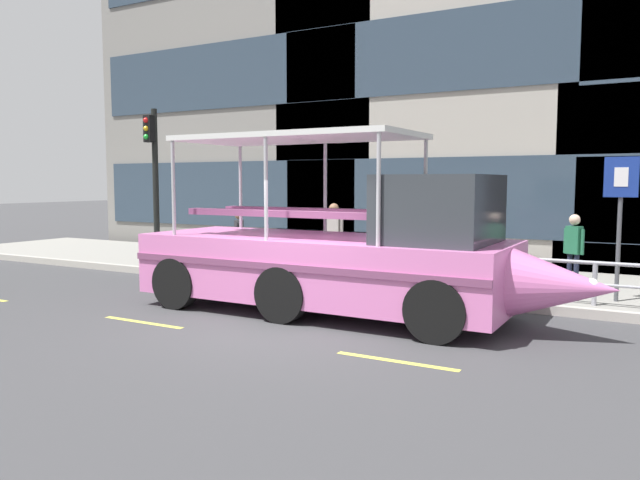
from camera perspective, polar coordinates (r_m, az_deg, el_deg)
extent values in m
plane|color=#3D3D3F|center=(10.82, -2.51, -7.82)|extent=(120.00, 120.00, 0.00)
cube|color=gray|center=(15.75, 8.40, -3.37)|extent=(32.00, 4.80, 0.18)
cube|color=#B2ADA3|center=(13.49, 4.55, -4.80)|extent=(32.00, 0.18, 0.18)
cube|color=#DBD64C|center=(11.44, -15.96, -7.29)|extent=(1.80, 0.12, 0.01)
cube|color=#DBD64C|center=(8.77, 7.03, -11.01)|extent=(1.80, 0.12, 0.01)
cube|color=#2D3D4C|center=(22.16, -9.14, 4.21)|extent=(10.57, 0.06, 2.25)
cube|color=#2D3D4C|center=(22.46, -9.30, 14.70)|extent=(10.57, 0.06, 2.25)
cube|color=#2D3D4C|center=(18.24, 11.13, 3.95)|extent=(10.54, 0.06, 2.25)
cube|color=#2D3D4C|center=(18.60, 11.37, 16.67)|extent=(10.54, 0.06, 2.25)
cylinder|color=#9EA0A8|center=(13.60, 5.76, -0.95)|extent=(12.00, 0.07, 0.07)
cylinder|color=#9EA0A8|center=(13.65, 5.74, -2.61)|extent=(12.00, 0.06, 0.06)
cylinder|color=#9EA0A8|center=(16.97, -13.12, -1.16)|extent=(0.09, 0.09, 0.80)
cylinder|color=#9EA0A8|center=(15.86, -8.57, -1.53)|extent=(0.09, 0.09, 0.80)
cylinder|color=#9EA0A8|center=(14.87, -3.36, -1.94)|extent=(0.09, 0.09, 0.80)
cylinder|color=#9EA0A8|center=(14.02, 2.53, -2.38)|extent=(0.09, 0.09, 0.80)
cylinder|color=#9EA0A8|center=(13.33, 9.12, -2.84)|extent=(0.09, 0.09, 0.80)
cylinder|color=#9EA0A8|center=(12.84, 16.31, -3.31)|extent=(0.09, 0.09, 0.80)
cylinder|color=#9EA0A8|center=(12.57, 23.95, -3.74)|extent=(0.09, 0.09, 0.80)
cylinder|color=black|center=(17.62, -14.87, 4.68)|extent=(0.16, 0.16, 4.26)
cube|color=black|center=(17.53, -15.46, 9.84)|extent=(0.24, 0.20, 0.72)
sphere|color=red|center=(17.48, -15.74, 10.57)|extent=(0.14, 0.14, 0.14)
sphere|color=gold|center=(17.46, -15.72, 9.85)|extent=(0.14, 0.14, 0.14)
sphere|color=green|center=(17.44, -15.70, 9.13)|extent=(0.14, 0.14, 0.14)
cylinder|color=#4C4F54|center=(13.09, 25.81, 0.79)|extent=(0.08, 0.08, 2.73)
cube|color=navy|center=(13.00, 25.98, 5.23)|extent=(0.60, 0.04, 0.76)
cube|color=white|center=(12.98, 25.98, 5.24)|extent=(0.24, 0.01, 0.36)
cube|color=pink|center=(11.72, 0.18, -2.54)|extent=(7.04, 2.44, 1.16)
cone|color=pink|center=(10.33, 21.54, -3.99)|extent=(1.58, 1.10, 1.10)
cylinder|color=pink|center=(13.77, -12.68, -1.48)|extent=(0.35, 1.10, 1.10)
cube|color=#783F64|center=(10.64, -3.11, -2.56)|extent=(7.04, 0.04, 0.12)
sphere|color=white|center=(10.28, 23.73, -3.84)|extent=(0.22, 0.22, 0.22)
cube|color=#33383D|center=(10.68, 10.94, 2.83)|extent=(1.76, 2.05, 1.15)
cube|color=silver|center=(11.90, -2.06, 9.40)|extent=(4.57, 2.24, 0.10)
cylinder|color=#B2B2B7|center=(11.90, 9.67, 4.71)|extent=(0.07, 0.07, 1.82)
cylinder|color=#B2B2B7|center=(9.91, 5.41, 4.64)|extent=(0.07, 0.07, 1.82)
cylinder|color=#B2B2B7|center=(12.80, 0.48, 4.83)|extent=(0.07, 0.07, 1.82)
cylinder|color=#B2B2B7|center=(10.97, -5.00, 4.71)|extent=(0.07, 0.07, 1.82)
cylinder|color=#B2B2B7|center=(13.98, -7.33, 4.83)|extent=(0.07, 0.07, 1.82)
cylinder|color=#B2B2B7|center=(12.33, -13.34, 4.66)|extent=(0.07, 0.07, 1.82)
cube|color=#783F64|center=(12.39, -0.62, 2.68)|extent=(4.21, 0.28, 0.12)
cube|color=#783F64|center=(11.39, -3.58, 2.44)|extent=(4.21, 0.28, 0.12)
cylinder|color=black|center=(11.80, 14.18, -4.40)|extent=(1.00, 0.28, 1.00)
cylinder|color=black|center=(9.70, 10.62, -6.44)|extent=(1.00, 0.28, 1.00)
cylinder|color=black|center=(12.83, 1.96, -3.46)|extent=(1.00, 0.28, 1.00)
cylinder|color=black|center=(10.92, -3.54, -5.03)|extent=(1.00, 0.28, 1.00)
cylinder|color=black|center=(14.12, -6.93, -2.68)|extent=(1.00, 0.28, 1.00)
cylinder|color=black|center=(12.42, -13.12, -3.89)|extent=(1.00, 0.28, 1.00)
cylinder|color=#1E2338|center=(13.81, 22.49, -2.88)|extent=(0.10, 0.10, 0.81)
cylinder|color=#1E2338|center=(13.90, 21.95, -2.81)|extent=(0.10, 0.10, 0.81)
cube|color=#236B47|center=(13.78, 22.32, 0.00)|extent=(0.35, 0.30, 0.57)
cylinder|color=#236B47|center=(13.67, 23.00, -0.19)|extent=(0.07, 0.07, 0.52)
cylinder|color=#236B47|center=(13.90, 21.65, -0.05)|extent=(0.07, 0.07, 0.52)
sphere|color=beige|center=(13.75, 22.39, 1.74)|extent=(0.22, 0.22, 0.22)
cylinder|color=#1E2338|center=(14.47, 10.78, -2.05)|extent=(0.11, 0.11, 0.88)
cylinder|color=#1E2338|center=(14.60, 10.33, -1.98)|extent=(0.11, 0.11, 0.88)
cube|color=#B7B2A8|center=(14.46, 10.61, 0.95)|extent=(0.38, 0.33, 0.63)
cylinder|color=#B7B2A8|center=(14.30, 11.17, 0.77)|extent=(0.08, 0.08, 0.56)
cylinder|color=#B7B2A8|center=(14.63, 10.05, 0.89)|extent=(0.08, 0.08, 0.56)
sphere|color=beige|center=(14.43, 10.64, 2.77)|extent=(0.24, 0.24, 0.24)
cylinder|color=black|center=(15.47, 1.56, -1.50)|extent=(0.11, 0.11, 0.87)
cylinder|color=black|center=(15.55, 1.00, -1.47)|extent=(0.11, 0.11, 0.87)
cube|color=#B7B2A8|center=(15.44, 1.28, 1.27)|extent=(0.33, 0.20, 0.62)
cylinder|color=#B7B2A8|center=(15.34, 2.00, 1.12)|extent=(0.08, 0.08, 0.56)
cylinder|color=#B7B2A8|center=(15.54, 0.58, 1.18)|extent=(0.08, 0.08, 0.56)
sphere|color=#936B4C|center=(15.41, 1.29, 2.95)|extent=(0.24, 0.24, 0.24)
cylinder|color=#47423D|center=(16.53, -7.35, -1.31)|extent=(0.10, 0.10, 0.76)
cylinder|color=#47423D|center=(16.39, -7.52, -1.37)|extent=(0.10, 0.10, 0.76)
cube|color=#38383D|center=(16.39, -7.46, 0.90)|extent=(0.25, 0.32, 0.54)
cylinder|color=#38383D|center=(16.57, -7.26, 0.86)|extent=(0.07, 0.07, 0.48)
cylinder|color=#38383D|center=(16.22, -7.67, 0.76)|extent=(0.07, 0.07, 0.48)
sphere|color=#936B4C|center=(16.37, -7.48, 2.27)|extent=(0.21, 0.21, 0.21)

